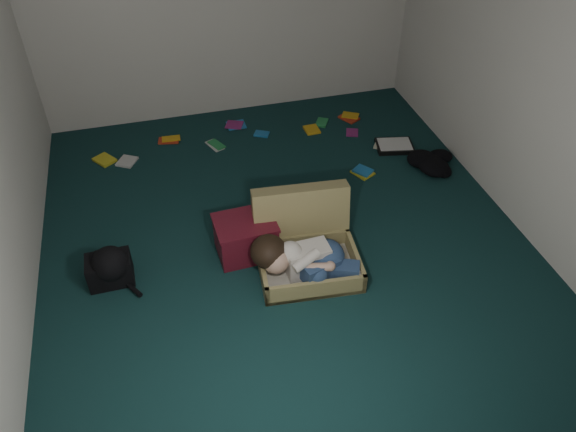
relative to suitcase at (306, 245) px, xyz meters
name	(u,v)px	position (x,y,z in m)	size (l,w,h in m)	color
floor	(283,236)	(-0.10, 0.33, -0.17)	(4.50, 4.50, 0.00)	#113031
wall_front	(421,359)	(-0.10, -1.92, 1.13)	(4.50, 4.50, 0.00)	silver
wall_right	(531,68)	(1.90, 0.33, 1.13)	(4.50, 4.50, 0.00)	silver
suitcase	(306,245)	(0.00, 0.00, 0.00)	(0.85, 0.83, 0.57)	#9B8E55
person	(304,259)	(-0.07, -0.19, 0.05)	(0.83, 0.46, 0.36)	silver
maroon_bin	(246,237)	(-0.44, 0.22, 0.00)	(0.50, 0.40, 0.33)	#5B1220
backpack	(110,269)	(-1.53, 0.18, -0.05)	(0.42, 0.34, 0.25)	black
clothing_pile	(434,161)	(1.60, 0.93, -0.10)	(0.44, 0.36, 0.14)	black
paper_tray	(394,146)	(1.37, 1.34, -0.15)	(0.42, 0.35, 0.05)	black
book_scatter	(267,140)	(0.12, 1.82, -0.16)	(2.98, 1.43, 0.02)	yellow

